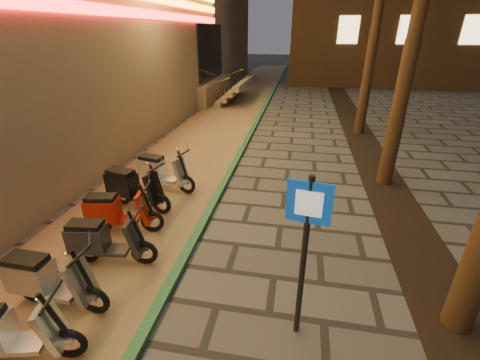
% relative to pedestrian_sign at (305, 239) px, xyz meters
% --- Properties ---
extents(parking_strip, '(3.40, 60.00, 0.01)m').
position_rel_pedestrian_sign_xyz_m(parking_strip, '(-3.86, 8.56, -1.61)').
color(parking_strip, '#8C7251').
rests_on(parking_strip, ground).
extents(green_curb, '(0.18, 60.00, 0.10)m').
position_rel_pedestrian_sign_xyz_m(green_curb, '(-2.16, 8.56, -1.57)').
color(green_curb, '#27693E').
rests_on(green_curb, ground).
extents(planting_strip, '(1.20, 40.00, 0.02)m').
position_rel_pedestrian_sign_xyz_m(planting_strip, '(2.34, 3.56, -1.61)').
color(planting_strip, black).
rests_on(planting_strip, ground).
extents(pedestrian_sign, '(0.55, 0.12, 2.50)m').
position_rel_pedestrian_sign_xyz_m(pedestrian_sign, '(0.00, 0.00, 0.00)').
color(pedestrian_sign, black).
rests_on(pedestrian_sign, ground).
extents(scooter_4, '(1.59, 0.77, 1.12)m').
position_rel_pedestrian_sign_xyz_m(scooter_4, '(-3.70, -1.15, -1.13)').
color(scooter_4, black).
rests_on(scooter_4, ground).
extents(scooter_5, '(1.66, 0.58, 1.17)m').
position_rel_pedestrian_sign_xyz_m(scooter_5, '(-3.85, -0.21, -1.11)').
color(scooter_5, black).
rests_on(scooter_5, ground).
extents(scooter_6, '(1.63, 0.65, 1.14)m').
position_rel_pedestrian_sign_xyz_m(scooter_6, '(-3.59, 0.88, -1.12)').
color(scooter_6, black).
rests_on(scooter_6, ground).
extents(scooter_7, '(1.63, 0.71, 1.15)m').
position_rel_pedestrian_sign_xyz_m(scooter_7, '(-3.90, 1.88, -1.12)').
color(scooter_7, black).
rests_on(scooter_7, ground).
extents(scooter_8, '(1.76, 0.81, 1.24)m').
position_rel_pedestrian_sign_xyz_m(scooter_8, '(-4.07, 2.94, -1.08)').
color(scooter_8, black).
rests_on(scooter_8, ground).
extents(scooter_9, '(1.70, 0.77, 1.19)m').
position_rel_pedestrian_sign_xyz_m(scooter_9, '(-3.80, 4.05, -1.10)').
color(scooter_9, black).
rests_on(scooter_9, ground).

